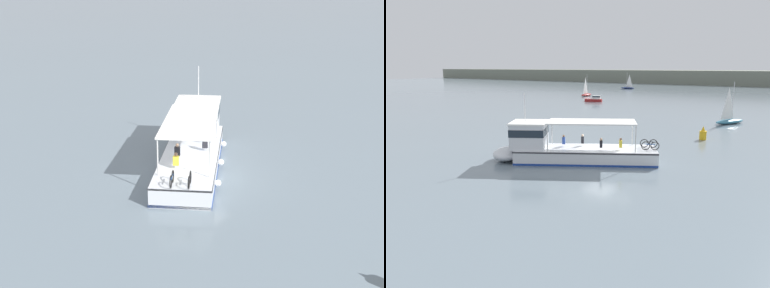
# 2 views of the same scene
# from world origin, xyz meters

# --- Properties ---
(ground_plane) EXTENTS (400.00, 400.00, 0.00)m
(ground_plane) POSITION_xyz_m (0.00, 0.00, 0.00)
(ground_plane) COLOR slate
(ferry_main) EXTENTS (12.41, 9.36, 5.32)m
(ferry_main) POSITION_xyz_m (-1.96, -2.08, 1.02)
(ferry_main) COLOR silver
(ferry_main) RESTS_ON ground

